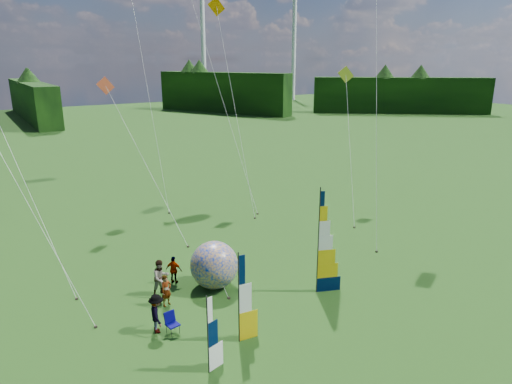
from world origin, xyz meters
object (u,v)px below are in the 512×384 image
spectator_d (174,270)px  feather_banner_main (318,243)px  side_banner_left (239,300)px  spectator_c (157,314)px  side_banner_far (208,336)px  spectator_a (166,291)px  bol_inflatable (214,265)px  camp_chair (173,323)px  kite_whale (221,86)px  spectator_b (161,278)px

spectator_d → feather_banner_main: bearing=-173.2°
side_banner_left → spectator_c: (-2.64, 2.55, -1.08)m
spectator_d → side_banner_left: bearing=139.3°
feather_banner_main → spectator_d: (-5.73, 4.86, -1.94)m
side_banner_far → spectator_a: 5.62m
bol_inflatable → camp_chair: 4.53m
bol_inflatable → spectator_c: 4.65m
spectator_d → kite_whale: (9.94, 12.74, 8.62)m
spectator_a → camp_chair: (-0.67, -2.36, -0.31)m
side_banner_left → kite_whale: (9.70, 19.13, 7.40)m
feather_banner_main → spectator_b: bearing=170.1°
kite_whale → bol_inflatable: bearing=-141.0°
feather_banner_main → spectator_d: size_ratio=3.55×
side_banner_left → bol_inflatable: 5.10m
feather_banner_main → spectator_c: 8.39m
feather_banner_main → spectator_c: size_ratio=3.03×
side_banner_left → spectator_b: size_ratio=2.08×
spectator_d → bol_inflatable: bearing=-176.3°
side_banner_left → spectator_b: side_banner_left is taller
kite_whale → spectator_c: bearing=-147.4°
bol_inflatable → camp_chair: bol_inflatable is taller
side_banner_left → spectator_d: 6.50m
side_banner_left → camp_chair: side_banner_left is taller
bol_inflatable → spectator_a: 2.89m
feather_banner_main → spectator_d: 7.76m
kite_whale → spectator_d: bearing=-148.7°
feather_banner_main → kite_whale: kite_whale is taller
spectator_a → spectator_b: spectator_b is taller
side_banner_left → spectator_a: (-1.45, 4.44, -1.18)m
side_banner_far → spectator_c: size_ratio=1.77×
side_banner_far → spectator_c: 3.77m
side_banner_left → side_banner_far: size_ratio=1.25×
side_banner_far → bol_inflatable: side_banner_far is taller
side_banner_left → spectator_b: (-1.28, 5.55, -1.03)m
kite_whale → spectator_b: bearing=-149.7°
spectator_c → camp_chair: bearing=-121.9°
spectator_b → bol_inflatable: bearing=-22.6°
camp_chair → bol_inflatable: bearing=30.2°
spectator_c → spectator_a: bearing=-22.2°
camp_chair → kite_whale: 22.57m
side_banner_far → kite_whale: (11.70, 20.23, 7.80)m
spectator_b → spectator_c: (-1.36, -3.00, -0.06)m
camp_chair → kite_whale: (11.83, 17.04, 8.89)m
spectator_c → kite_whale: (12.35, 16.58, 8.49)m
side_banner_left → camp_chair: (-2.12, 2.08, -1.49)m
feather_banner_main → bol_inflatable: size_ratio=2.16×
spectator_b → camp_chair: 3.60m
spectator_b → spectator_d: bearing=30.6°
spectator_b → kite_whale: bearing=43.1°
side_banner_left → spectator_c: side_banner_left is taller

